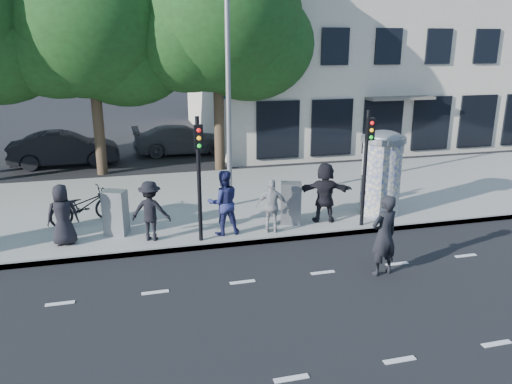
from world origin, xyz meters
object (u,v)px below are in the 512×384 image
object	(u,v)px
street_lamp	(228,62)
cabinet_left	(116,213)
cabinet_right	(291,203)
ped_c	(223,203)
ad_column_right	(381,171)
traffic_pole_near	(199,167)
ped_a	(63,215)
car_right	(182,139)
bicycle	(84,206)
ped_d	(151,211)
man_road	(384,235)
ped_f	(325,192)
ped_e	(272,206)
traffic_pole_far	(367,157)
car_mid	(65,149)

from	to	relation	value
street_lamp	cabinet_left	size ratio (longest dim) A/B	6.25
cabinet_right	ped_c	bearing A→B (deg)	-152.67
ad_column_right	traffic_pole_near	size ratio (longest dim) A/B	0.78
ped_a	car_right	bearing A→B (deg)	-121.06
street_lamp	cabinet_right	bearing A→B (deg)	-56.10
ped_c	bicycle	distance (m)	4.34
ad_column_right	cabinet_right	xyz separation A→B (m)	(-2.99, -0.17, -0.76)
ped_d	man_road	world-z (taller)	man_road
man_road	cabinet_left	world-z (taller)	man_road
ad_column_right	ped_c	world-z (taller)	ad_column_right
cabinet_left	ped_f	bearing A→B (deg)	19.72
car_right	traffic_pole_near	bearing A→B (deg)	174.72
ped_f	cabinet_right	xyz separation A→B (m)	(-1.03, 0.09, -0.28)
traffic_pole_near	ped_c	xyz separation A→B (m)	(0.70, 0.39, -1.16)
car_right	ped_d	bearing A→B (deg)	168.38
ped_e	car_right	bearing A→B (deg)	-67.36
traffic_pole_far	man_road	bearing A→B (deg)	-107.02
ped_e	traffic_pole_far	bearing A→B (deg)	-166.15
ad_column_right	ped_a	world-z (taller)	ad_column_right
ad_column_right	car_mid	distance (m)	14.41
cabinet_left	ped_c	bearing A→B (deg)	10.22
street_lamp	car_right	bearing A→B (deg)	93.17
ped_d	cabinet_left	world-z (taller)	ped_d
car_right	ped_f	bearing A→B (deg)	-166.81
bicycle	ped_d	bearing A→B (deg)	-158.01
ped_a	street_lamp	bearing A→B (deg)	-166.64
street_lamp	cabinet_left	xyz separation A→B (m)	(-3.63, -1.74, -4.00)
ped_c	man_road	xyz separation A→B (m)	(3.24, -3.17, -0.08)
ped_c	ped_d	bearing A→B (deg)	-3.84
traffic_pole_far	traffic_pole_near	bearing A→B (deg)	180.00
ped_e	cabinet_right	bearing A→B (deg)	-125.26
ped_c	ped_d	xyz separation A→B (m)	(-2.00, 0.07, -0.10)
ped_d	bicycle	bearing A→B (deg)	-26.22
ad_column_right	ped_a	bearing A→B (deg)	-178.74
traffic_pole_near	cabinet_right	world-z (taller)	traffic_pole_near
bicycle	cabinet_right	world-z (taller)	cabinet_right
ped_f	car_mid	distance (m)	13.25
ped_a	car_mid	size ratio (longest dim) A/B	0.35
ped_a	ped_c	bearing A→B (deg)	165.83
ad_column_right	ped_f	size ratio (longest dim) A/B	1.45
ped_c	cabinet_right	distance (m)	2.16
traffic_pole_far	ped_e	distance (m)	3.05
car_mid	ped_c	bearing A→B (deg)	-156.41
ped_e	ped_f	bearing A→B (deg)	-147.41
street_lamp	ped_d	bearing A→B (deg)	-138.42
ped_c	bicycle	bearing A→B (deg)	-28.27
ped_d	car_right	xyz separation A→B (m)	(2.17, 11.76, -0.27)
bicycle	cabinet_right	size ratio (longest dim) A/B	1.62
street_lamp	man_road	bearing A→B (deg)	-65.67
ped_f	ped_d	bearing A→B (deg)	16.70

